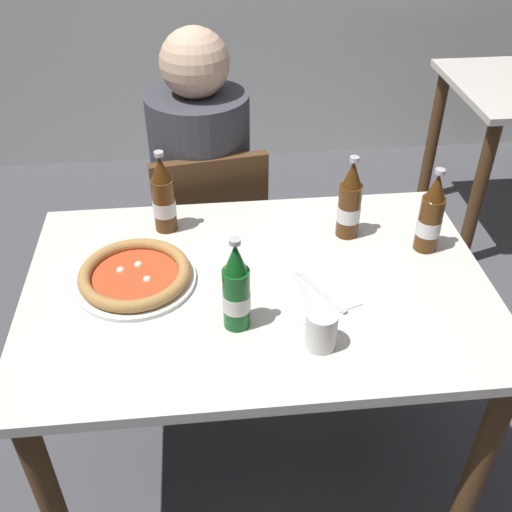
{
  "coord_description": "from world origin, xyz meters",
  "views": [
    {
      "loc": [
        -0.13,
        -1.19,
        1.74
      ],
      "look_at": [
        0.0,
        0.05,
        0.8
      ],
      "focal_mm": 42.15,
      "sensor_mm": 36.0,
      "label": 1
    }
  ],
  "objects_px": {
    "beer_bottle_right": "(431,216)",
    "paper_cup": "(321,330)",
    "beer_bottle_left": "(350,203)",
    "beer_bottle_center": "(163,198)",
    "napkin_with_cutlery": "(313,293)",
    "beer_bottle_extra": "(236,290)",
    "chair_behind_table": "(208,235)",
    "dining_table_main": "(258,316)",
    "pizza_margherita_near": "(135,275)",
    "diner_seated": "(203,205)"
  },
  "relations": [
    {
      "from": "beer_bottle_left",
      "to": "beer_bottle_right",
      "type": "relative_size",
      "value": 1.0
    },
    {
      "from": "diner_seated",
      "to": "paper_cup",
      "type": "relative_size",
      "value": 12.73
    },
    {
      "from": "chair_behind_table",
      "to": "beer_bottle_center",
      "type": "distance_m",
      "value": 0.51
    },
    {
      "from": "pizza_margherita_near",
      "to": "beer_bottle_center",
      "type": "distance_m",
      "value": 0.26
    },
    {
      "from": "beer_bottle_extra",
      "to": "napkin_with_cutlery",
      "type": "relative_size",
      "value": 1.07
    },
    {
      "from": "beer_bottle_extra",
      "to": "beer_bottle_left",
      "type": "bearing_deg",
      "value": 44.9
    },
    {
      "from": "pizza_margherita_near",
      "to": "beer_bottle_extra",
      "type": "xyz_separation_m",
      "value": [
        0.25,
        -0.18,
        0.08
      ]
    },
    {
      "from": "pizza_margherita_near",
      "to": "diner_seated",
      "type": "bearing_deg",
      "value": 73.45
    },
    {
      "from": "dining_table_main",
      "to": "napkin_with_cutlery",
      "type": "xyz_separation_m",
      "value": [
        0.13,
        -0.06,
        0.12
      ]
    },
    {
      "from": "dining_table_main",
      "to": "beer_bottle_extra",
      "type": "distance_m",
      "value": 0.27
    },
    {
      "from": "beer_bottle_left",
      "to": "napkin_with_cutlery",
      "type": "height_order",
      "value": "beer_bottle_left"
    },
    {
      "from": "chair_behind_table",
      "to": "pizza_margherita_near",
      "type": "xyz_separation_m",
      "value": [
        -0.2,
        -0.57,
        0.29
      ]
    },
    {
      "from": "diner_seated",
      "to": "beer_bottle_center",
      "type": "relative_size",
      "value": 4.89
    },
    {
      "from": "beer_bottle_left",
      "to": "paper_cup",
      "type": "distance_m",
      "value": 0.46
    },
    {
      "from": "dining_table_main",
      "to": "pizza_margherita_near",
      "type": "xyz_separation_m",
      "value": [
        -0.31,
        0.04,
        0.14
      ]
    },
    {
      "from": "chair_behind_table",
      "to": "dining_table_main",
      "type": "bearing_deg",
      "value": 92.46
    },
    {
      "from": "beer_bottle_right",
      "to": "beer_bottle_extra",
      "type": "height_order",
      "value": "same"
    },
    {
      "from": "beer_bottle_extra",
      "to": "beer_bottle_right",
      "type": "bearing_deg",
      "value": 24.9
    },
    {
      "from": "beer_bottle_center",
      "to": "beer_bottle_right",
      "type": "height_order",
      "value": "same"
    },
    {
      "from": "beer_bottle_center",
      "to": "paper_cup",
      "type": "xyz_separation_m",
      "value": [
        0.36,
        -0.51,
        -0.06
      ]
    },
    {
      "from": "beer_bottle_left",
      "to": "beer_bottle_center",
      "type": "bearing_deg",
      "value": 170.98
    },
    {
      "from": "beer_bottle_center",
      "to": "beer_bottle_right",
      "type": "xyz_separation_m",
      "value": [
        0.72,
        -0.17,
        0.0
      ]
    },
    {
      "from": "beer_bottle_extra",
      "to": "napkin_with_cutlery",
      "type": "distance_m",
      "value": 0.24
    },
    {
      "from": "beer_bottle_left",
      "to": "napkin_with_cutlery",
      "type": "bearing_deg",
      "value": -119.51
    },
    {
      "from": "dining_table_main",
      "to": "chair_behind_table",
      "type": "xyz_separation_m",
      "value": [
        -0.12,
        0.61,
        -0.15
      ]
    },
    {
      "from": "beer_bottle_left",
      "to": "chair_behind_table",
      "type": "bearing_deg",
      "value": 133.49
    },
    {
      "from": "beer_bottle_extra",
      "to": "paper_cup",
      "type": "relative_size",
      "value": 2.6
    },
    {
      "from": "diner_seated",
      "to": "paper_cup",
      "type": "bearing_deg",
      "value": -74.57
    },
    {
      "from": "beer_bottle_extra",
      "to": "paper_cup",
      "type": "bearing_deg",
      "value": -26.0
    },
    {
      "from": "beer_bottle_left",
      "to": "beer_bottle_extra",
      "type": "distance_m",
      "value": 0.48
    },
    {
      "from": "pizza_margherita_near",
      "to": "dining_table_main",
      "type": "bearing_deg",
      "value": -6.78
    },
    {
      "from": "chair_behind_table",
      "to": "paper_cup",
      "type": "bearing_deg",
      "value": 97.1
    },
    {
      "from": "diner_seated",
      "to": "beer_bottle_left",
      "type": "relative_size",
      "value": 4.89
    },
    {
      "from": "beer_bottle_left",
      "to": "beer_bottle_center",
      "type": "relative_size",
      "value": 1.0
    },
    {
      "from": "paper_cup",
      "to": "beer_bottle_right",
      "type": "bearing_deg",
      "value": 43.52
    },
    {
      "from": "beer_bottle_center",
      "to": "paper_cup",
      "type": "distance_m",
      "value": 0.63
    },
    {
      "from": "diner_seated",
      "to": "beer_bottle_center",
      "type": "bearing_deg",
      "value": -105.97
    },
    {
      "from": "pizza_margherita_near",
      "to": "napkin_with_cutlery",
      "type": "distance_m",
      "value": 0.46
    },
    {
      "from": "paper_cup",
      "to": "pizza_margherita_near",
      "type": "bearing_deg",
      "value": 147.8
    },
    {
      "from": "dining_table_main",
      "to": "chair_behind_table",
      "type": "height_order",
      "value": "chair_behind_table"
    },
    {
      "from": "chair_behind_table",
      "to": "beer_bottle_right",
      "type": "relative_size",
      "value": 3.44
    },
    {
      "from": "beer_bottle_right",
      "to": "beer_bottle_extra",
      "type": "bearing_deg",
      "value": -155.1
    },
    {
      "from": "beer_bottle_center",
      "to": "beer_bottle_extra",
      "type": "xyz_separation_m",
      "value": [
        0.17,
        -0.42,
        0.0
      ]
    },
    {
      "from": "beer_bottle_right",
      "to": "paper_cup",
      "type": "height_order",
      "value": "beer_bottle_right"
    },
    {
      "from": "chair_behind_table",
      "to": "beer_bottle_center",
      "type": "height_order",
      "value": "beer_bottle_center"
    },
    {
      "from": "napkin_with_cutlery",
      "to": "beer_bottle_right",
      "type": "bearing_deg",
      "value": 25.39
    },
    {
      "from": "chair_behind_table",
      "to": "beer_bottle_extra",
      "type": "xyz_separation_m",
      "value": [
        0.05,
        -0.76,
        0.37
      ]
    },
    {
      "from": "beer_bottle_left",
      "to": "beer_bottle_right",
      "type": "height_order",
      "value": "same"
    },
    {
      "from": "diner_seated",
      "to": "beer_bottle_extra",
      "type": "xyz_separation_m",
      "value": [
        0.06,
        -0.81,
        0.27
      ]
    },
    {
      "from": "chair_behind_table",
      "to": "beer_bottle_left",
      "type": "relative_size",
      "value": 3.44
    }
  ]
}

